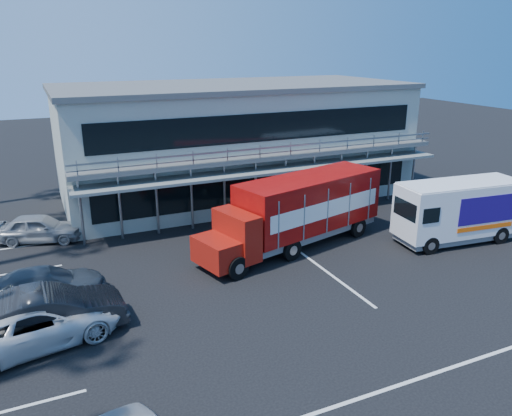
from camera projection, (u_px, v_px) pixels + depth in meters
name	position (u px, v px, depth m)	size (l,w,h in m)	color
ground	(305.00, 296.00, 20.13)	(120.00, 120.00, 0.00)	black
building	(235.00, 140.00, 33.10)	(22.40, 12.00, 7.30)	#999F91
red_truck	(299.00, 210.00, 24.61)	(10.59, 4.96, 3.48)	#99150C
white_van	(459.00, 210.00, 25.26)	(6.64, 2.84, 3.15)	silver
parked_car_b	(49.00, 313.00, 17.19)	(1.81, 5.18, 1.71)	black
parked_car_c	(38.00, 323.00, 16.72)	(2.51, 5.45, 1.51)	silver
parked_car_d	(46.00, 284.00, 19.67)	(1.85, 4.55, 1.32)	#343C45
parked_car_e	(39.00, 228.00, 25.54)	(1.69, 4.21, 1.43)	gray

